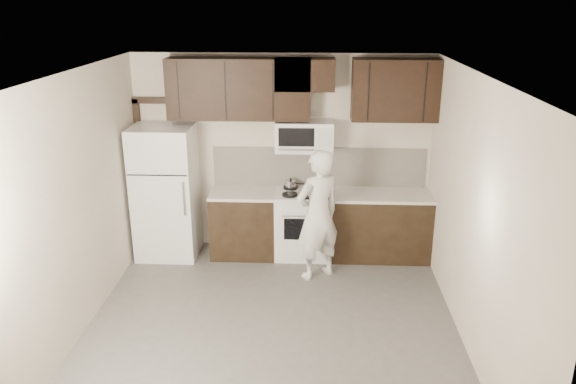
# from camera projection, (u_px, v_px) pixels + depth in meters

# --- Properties ---
(floor) EXTENTS (4.50, 4.50, 0.00)m
(floor) POSITION_uv_depth(u_px,v_px,m) (271.00, 332.00, 5.99)
(floor) COLOR #54514F
(floor) RESTS_ON ground
(back_wall) EXTENTS (4.00, 0.00, 4.00)m
(back_wall) POSITION_uv_depth(u_px,v_px,m) (282.00, 154.00, 7.66)
(back_wall) COLOR #BEB3A1
(back_wall) RESTS_ON ground
(ceiling) EXTENTS (4.50, 4.50, 0.00)m
(ceiling) POSITION_uv_depth(u_px,v_px,m) (268.00, 76.00, 5.10)
(ceiling) COLOR white
(ceiling) RESTS_ON back_wall
(counter_run) EXTENTS (2.95, 0.64, 0.91)m
(counter_run) POSITION_uv_depth(u_px,v_px,m) (326.00, 224.00, 7.64)
(counter_run) COLOR black
(counter_run) RESTS_ON floor
(stove) EXTENTS (0.76, 0.66, 0.94)m
(stove) POSITION_uv_depth(u_px,v_px,m) (303.00, 223.00, 7.65)
(stove) COLOR white
(stove) RESTS_ON floor
(backsplash) EXTENTS (2.90, 0.02, 0.54)m
(backsplash) POSITION_uv_depth(u_px,v_px,m) (319.00, 167.00, 7.69)
(backsplash) COLOR silver
(backsplash) RESTS_ON counter_run
(upper_cabinets) EXTENTS (3.48, 0.35, 0.78)m
(upper_cabinets) POSITION_uv_depth(u_px,v_px,m) (298.00, 88.00, 7.18)
(upper_cabinets) COLOR black
(upper_cabinets) RESTS_ON back_wall
(microwave) EXTENTS (0.76, 0.42, 0.40)m
(microwave) POSITION_uv_depth(u_px,v_px,m) (304.00, 136.00, 7.37)
(microwave) COLOR white
(microwave) RESTS_ON upper_cabinets
(refrigerator) EXTENTS (0.80, 0.76, 1.80)m
(refrigerator) POSITION_uv_depth(u_px,v_px,m) (166.00, 192.00, 7.54)
(refrigerator) COLOR white
(refrigerator) RESTS_ON floor
(door_trim) EXTENTS (0.50, 0.08, 2.12)m
(door_trim) POSITION_uv_depth(u_px,v_px,m) (144.00, 160.00, 7.74)
(door_trim) COLOR black
(door_trim) RESTS_ON floor
(saucepan) EXTENTS (0.26, 0.15, 0.15)m
(saucepan) POSITION_uv_depth(u_px,v_px,m) (291.00, 184.00, 7.63)
(saucepan) COLOR silver
(saucepan) RESTS_ON stove
(baking_tray) EXTENTS (0.44, 0.33, 0.02)m
(baking_tray) POSITION_uv_depth(u_px,v_px,m) (317.00, 195.00, 7.37)
(baking_tray) COLOR black
(baking_tray) RESTS_ON counter_run
(pizza) EXTENTS (0.30, 0.30, 0.02)m
(pizza) POSITION_uv_depth(u_px,v_px,m) (317.00, 193.00, 7.37)
(pizza) COLOR beige
(pizza) RESTS_ON baking_tray
(person) EXTENTS (0.73, 0.68, 1.67)m
(person) POSITION_uv_depth(u_px,v_px,m) (318.00, 215.00, 6.92)
(person) COLOR white
(person) RESTS_ON floor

